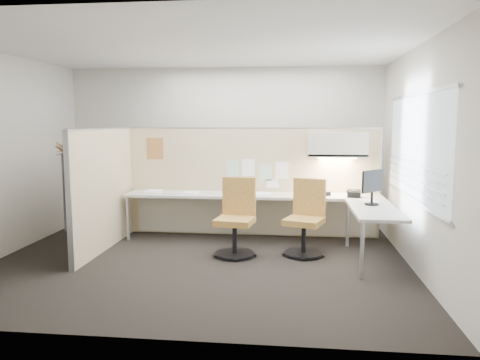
# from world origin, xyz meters

# --- Properties ---
(floor) EXTENTS (5.50, 4.50, 0.01)m
(floor) POSITION_xyz_m (0.00, 0.00, -0.01)
(floor) COLOR black
(floor) RESTS_ON ground
(ceiling) EXTENTS (5.50, 4.50, 0.01)m
(ceiling) POSITION_xyz_m (0.00, 0.00, 2.80)
(ceiling) COLOR white
(ceiling) RESTS_ON wall_back
(wall_back) EXTENTS (5.50, 0.02, 2.80)m
(wall_back) POSITION_xyz_m (0.00, 2.25, 1.40)
(wall_back) COLOR beige
(wall_back) RESTS_ON ground
(wall_front) EXTENTS (5.50, 0.02, 2.80)m
(wall_front) POSITION_xyz_m (0.00, -2.25, 1.40)
(wall_front) COLOR beige
(wall_front) RESTS_ON ground
(wall_left) EXTENTS (0.02, 4.50, 2.80)m
(wall_left) POSITION_xyz_m (-2.75, 0.00, 1.40)
(wall_left) COLOR beige
(wall_left) RESTS_ON ground
(wall_right) EXTENTS (0.02, 4.50, 2.80)m
(wall_right) POSITION_xyz_m (2.75, 0.00, 1.40)
(wall_right) COLOR beige
(wall_right) RESTS_ON ground
(window_pane) EXTENTS (0.01, 2.80, 1.30)m
(window_pane) POSITION_xyz_m (2.73, 0.00, 1.55)
(window_pane) COLOR #9BAAB4
(window_pane) RESTS_ON wall_right
(partition_back) EXTENTS (4.10, 0.06, 1.75)m
(partition_back) POSITION_xyz_m (0.55, 1.60, 0.88)
(partition_back) COLOR #CBB98D
(partition_back) RESTS_ON floor
(partition_left) EXTENTS (0.06, 2.20, 1.75)m
(partition_left) POSITION_xyz_m (-1.50, 0.50, 0.88)
(partition_left) COLOR #CBB98D
(partition_left) RESTS_ON floor
(desk) EXTENTS (4.00, 2.07, 0.73)m
(desk) POSITION_xyz_m (0.93, 1.13, 0.60)
(desk) COLOR beige
(desk) RESTS_ON floor
(overhead_bin) EXTENTS (0.90, 0.36, 0.38)m
(overhead_bin) POSITION_xyz_m (1.90, 1.39, 1.51)
(overhead_bin) COLOR beige
(overhead_bin) RESTS_ON partition_back
(task_light_strip) EXTENTS (0.60, 0.06, 0.02)m
(task_light_strip) POSITION_xyz_m (1.90, 1.39, 1.30)
(task_light_strip) COLOR #FFEABF
(task_light_strip) RESTS_ON overhead_bin
(pinned_papers) EXTENTS (1.01, 0.00, 0.47)m
(pinned_papers) POSITION_xyz_m (0.63, 1.57, 1.03)
(pinned_papers) COLOR #8CBF8C
(pinned_papers) RESTS_ON partition_back
(poster) EXTENTS (0.28, 0.00, 0.35)m
(poster) POSITION_xyz_m (-1.05, 1.57, 1.42)
(poster) COLOR orange
(poster) RESTS_ON partition_back
(chair_left) EXTENTS (0.56, 0.58, 1.07)m
(chair_left) POSITION_xyz_m (0.44, 0.40, 0.50)
(chair_left) COLOR black
(chair_left) RESTS_ON floor
(chair_right) EXTENTS (0.62, 0.64, 1.04)m
(chair_right) POSITION_xyz_m (1.41, 0.53, 0.49)
(chair_right) COLOR black
(chair_right) RESTS_ON floor
(monitor) EXTENTS (0.33, 0.35, 0.48)m
(monitor) POSITION_xyz_m (2.30, 0.48, 1.01)
(monitor) COLOR black
(monitor) RESTS_ON desk
(phone) EXTENTS (0.23, 0.22, 0.12)m
(phone) POSITION_xyz_m (2.14, 1.15, 0.78)
(phone) COLOR black
(phone) RESTS_ON desk
(stapler) EXTENTS (0.14, 0.05, 0.05)m
(stapler) POSITION_xyz_m (1.51, 1.37, 0.76)
(stapler) COLOR black
(stapler) RESTS_ON desk
(tape_dispenser) EXTENTS (0.11, 0.08, 0.06)m
(tape_dispenser) POSITION_xyz_m (1.75, 1.24, 0.76)
(tape_dispenser) COLOR black
(tape_dispenser) RESTS_ON desk
(coat_hook) EXTENTS (0.18, 0.42, 1.27)m
(coat_hook) POSITION_xyz_m (-1.58, -0.48, 1.43)
(coat_hook) COLOR silver
(coat_hook) RESTS_ON partition_left
(paper_stack_0) EXTENTS (0.23, 0.30, 0.03)m
(paper_stack_0) POSITION_xyz_m (-0.99, 1.25, 0.75)
(paper_stack_0) COLOR white
(paper_stack_0) RESTS_ON desk
(paper_stack_1) EXTENTS (0.26, 0.32, 0.02)m
(paper_stack_1) POSITION_xyz_m (-0.39, 1.25, 0.74)
(paper_stack_1) COLOR white
(paper_stack_1) RESTS_ON desk
(paper_stack_2) EXTENTS (0.26, 0.32, 0.04)m
(paper_stack_2) POSITION_xyz_m (0.39, 1.25, 0.75)
(paper_stack_2) COLOR white
(paper_stack_2) RESTS_ON desk
(paper_stack_3) EXTENTS (0.26, 0.32, 0.01)m
(paper_stack_3) POSITION_xyz_m (0.77, 1.30, 0.74)
(paper_stack_3) COLOR white
(paper_stack_3) RESTS_ON desk
(paper_stack_4) EXTENTS (0.28, 0.34, 0.03)m
(paper_stack_4) POSITION_xyz_m (1.54, 1.25, 0.74)
(paper_stack_4) COLOR white
(paper_stack_4) RESTS_ON desk
(paper_stack_5) EXTENTS (0.31, 0.36, 0.02)m
(paper_stack_5) POSITION_xyz_m (2.30, 0.71, 0.74)
(paper_stack_5) COLOR white
(paper_stack_5) RESTS_ON desk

